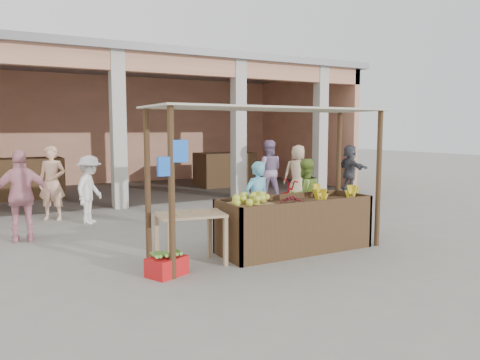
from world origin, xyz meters
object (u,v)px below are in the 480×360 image
vendor_green (305,194)px  side_table (191,222)px  motorcycle (271,201)px  fruit_stall (294,227)px  vendor_blue (257,199)px  red_crate (167,266)px

vendor_green → side_table: bearing=19.9°
side_table → motorcycle: (2.75, 2.06, -0.17)m
fruit_stall → vendor_blue: bearing=105.4°
fruit_stall → vendor_green: size_ratio=1.69×
side_table → vendor_green: bearing=29.3°
side_table → vendor_green: 3.03m
red_crate → vendor_blue: 2.51m
side_table → red_crate: (-0.49, -0.30, -0.53)m
red_crate → vendor_green: bearing=-2.5°
red_crate → vendor_blue: (2.14, 1.14, 0.65)m
vendor_blue → vendor_green: 1.22m
vendor_green → fruit_stall: bearing=47.1°
fruit_stall → motorcycle: (0.86, 2.07, 0.09)m
fruit_stall → vendor_green: bearing=46.7°
side_table → motorcycle: 3.44m
vendor_blue → motorcycle: bearing=-140.5°
vendor_green → vendor_blue: bearing=8.6°
fruit_stall → side_table: size_ratio=2.41×
vendor_green → motorcycle: (-0.11, 1.04, -0.28)m
fruit_stall → vendor_green: vendor_green is taller
fruit_stall → vendor_green: (0.97, 1.03, 0.37)m
side_table → vendor_blue: 1.86m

